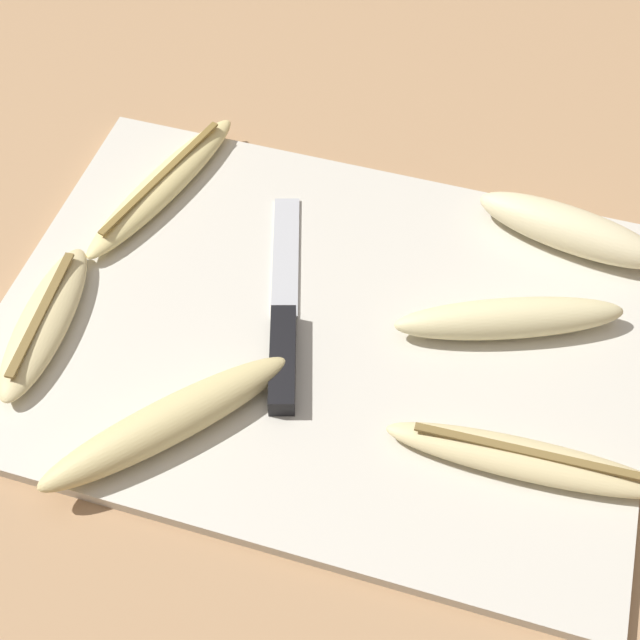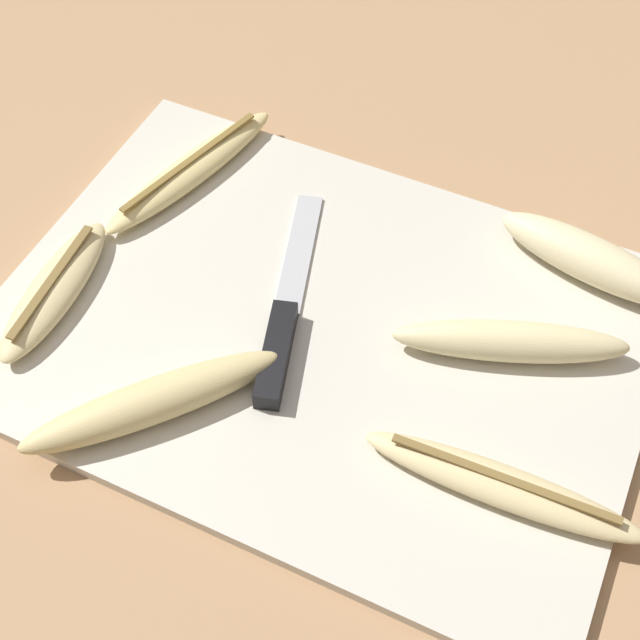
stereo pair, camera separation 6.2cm
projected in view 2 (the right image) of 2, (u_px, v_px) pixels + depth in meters
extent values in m
plane|color=tan|center=(320.00, 336.00, 0.73)|extent=(4.00, 4.00, 0.00)
cube|color=beige|center=(320.00, 332.00, 0.72)|extent=(0.52, 0.38, 0.01)
cube|color=black|center=(276.00, 354.00, 0.69)|extent=(0.05, 0.09, 0.02)
cube|color=#B7BABF|center=(299.00, 252.00, 0.76)|extent=(0.06, 0.13, 0.00)
ellipsoid|color=beige|center=(590.00, 259.00, 0.74)|extent=(0.17, 0.07, 0.04)
ellipsoid|color=#EDD689|center=(191.00, 170.00, 0.81)|extent=(0.09, 0.21, 0.02)
cube|color=olive|center=(190.00, 161.00, 0.80)|extent=(0.05, 0.16, 0.00)
ellipsoid|color=beige|center=(502.00, 486.00, 0.62)|extent=(0.21, 0.04, 0.02)
cube|color=olive|center=(504.00, 478.00, 0.61)|extent=(0.16, 0.01, 0.00)
ellipsoid|color=beige|center=(510.00, 341.00, 0.69)|extent=(0.18, 0.10, 0.03)
ellipsoid|color=beige|center=(55.00, 289.00, 0.73)|extent=(0.05, 0.16, 0.02)
cube|color=brown|center=(51.00, 280.00, 0.72)|extent=(0.02, 0.12, 0.00)
ellipsoid|color=#DBC684|center=(153.00, 401.00, 0.66)|extent=(0.16, 0.18, 0.03)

